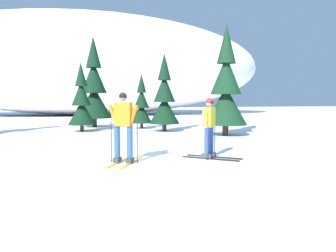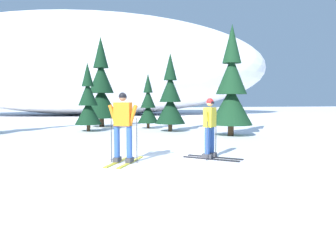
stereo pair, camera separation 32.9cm
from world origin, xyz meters
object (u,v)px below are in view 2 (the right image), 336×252
at_px(skier_orange_jacket, 123,126).
at_px(pine_tree_center_left, 101,89).
at_px(pine_tree_center_right, 148,106).
at_px(pine_tree_far_right, 231,90).
at_px(pine_tree_right, 170,99).
at_px(skier_yellow_jacket, 210,127).
at_px(pine_tree_left, 88,103).

bearing_deg(skier_orange_jacket, pine_tree_center_left, 91.19).
relative_size(pine_tree_center_right, pine_tree_far_right, 0.62).
bearing_deg(pine_tree_center_right, pine_tree_center_left, 146.60).
bearing_deg(pine_tree_center_left, pine_tree_right, -48.01).
bearing_deg(pine_tree_right, pine_tree_center_left, 131.99).
bearing_deg(pine_tree_center_left, skier_orange_jacket, -88.81).
xyz_separation_m(skier_yellow_jacket, pine_tree_left, (-3.46, 9.11, 0.61)).
relative_size(skier_yellow_jacket, pine_tree_right, 0.42).
xyz_separation_m(skier_orange_jacket, pine_tree_far_right, (5.41, 5.60, 1.13)).
height_order(pine_tree_left, pine_tree_center_left, pine_tree_center_left).
bearing_deg(pine_tree_center_right, skier_orange_jacket, -102.73).
distance_m(skier_orange_jacket, pine_tree_center_right, 10.65).
height_order(skier_yellow_jacket, skier_orange_jacket, skier_orange_jacket).
bearing_deg(skier_orange_jacket, pine_tree_left, 96.21).
distance_m(skier_yellow_jacket, skier_orange_jacket, 2.46).
xyz_separation_m(pine_tree_center_right, pine_tree_right, (0.83, -2.09, 0.39)).
bearing_deg(pine_tree_far_right, skier_yellow_jacket, -118.57).
distance_m(skier_orange_jacket, pine_tree_far_right, 7.87).
bearing_deg(pine_tree_center_left, skier_yellow_jacket, -77.24).
height_order(pine_tree_left, pine_tree_far_right, pine_tree_far_right).
height_order(skier_orange_jacket, pine_tree_far_right, pine_tree_far_right).
bearing_deg(pine_tree_center_left, pine_tree_left, -105.01).
distance_m(skier_yellow_jacket, pine_tree_center_left, 12.32).
distance_m(pine_tree_center_right, pine_tree_far_right, 5.74).
relative_size(pine_tree_left, pine_tree_center_right, 1.14).
distance_m(skier_orange_jacket, pine_tree_right, 8.90).
relative_size(pine_tree_right, pine_tree_far_right, 0.80).
bearing_deg(skier_yellow_jacket, pine_tree_right, 84.93).
distance_m(pine_tree_right, pine_tree_far_right, 3.53).
bearing_deg(pine_tree_right, pine_tree_center_right, 111.60).
xyz_separation_m(pine_tree_left, pine_tree_center_right, (3.35, 1.11, -0.19)).
height_order(skier_yellow_jacket, pine_tree_center_right, pine_tree_center_right).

